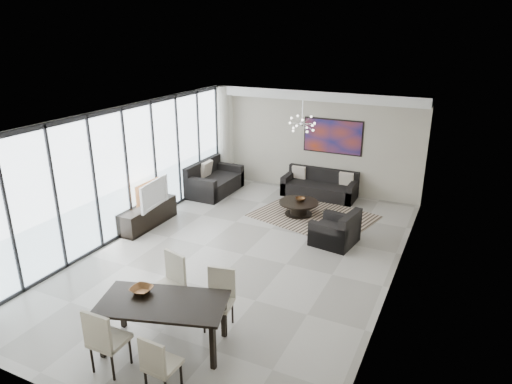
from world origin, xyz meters
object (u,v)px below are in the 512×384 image
Objects in this scene: coffee_table at (299,207)px; dining_table at (163,307)px; sofa_main at (320,188)px; tv_console at (148,215)px; television at (150,193)px.

dining_table reaches higher than coffee_table.
dining_table reaches higher than sofa_main.
sofa_main is 7.18m from dining_table.
television is (0.16, -0.03, 0.59)m from tv_console.
sofa_main is 1.19× the size of tv_console.
tv_console is at bearing 131.34° from dining_table.
television is at bearing -142.13° from coffee_table.
sofa_main is 1.00× the size of dining_table.
coffee_table is at bearing 90.02° from dining_table.
coffee_table is 0.49× the size of sofa_main.
tv_console is 0.84× the size of dining_table.
television is at bearing -127.92° from sofa_main.
coffee_table is 3.69m from television.
tv_console is (-3.03, -2.20, 0.07)m from coffee_table.
sofa_main is at bearing 89.55° from dining_table.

